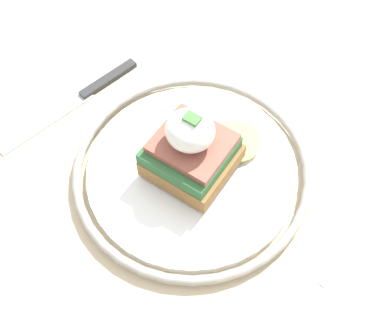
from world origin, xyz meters
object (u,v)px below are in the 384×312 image
sandwich (192,149)px  fork (334,262)px  plate (192,169)px  knife (82,96)px

sandwich → fork: bearing=176.9°
plate → knife: bearing=-5.1°
fork → sandwich: bearing=-3.1°
fork → knife: (0.35, -0.02, 0.00)m
plate → fork: plate is taller
sandwich → knife: 0.18m
plate → knife: plate is taller
fork → knife: knife is taller
fork → knife: size_ratio=0.74×
plate → knife: size_ratio=1.31×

